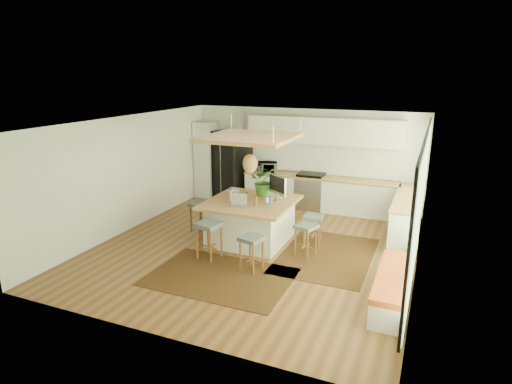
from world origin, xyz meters
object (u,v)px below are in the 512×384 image
at_px(fridge, 231,168).
at_px(island, 251,221).
at_px(stool_right_back, 313,229).
at_px(stool_near_left, 209,242).
at_px(monitor, 277,189).
at_px(stool_right_front, 306,239).
at_px(stool_near_right, 251,252).
at_px(stool_left_side, 201,217).
at_px(microwave, 267,166).
at_px(laptop, 238,200).
at_px(island_plant, 264,184).

distance_m(fridge, island, 3.44).
xyz_separation_m(fridge, island, (1.86, -2.86, -0.46)).
bearing_deg(stool_right_back, stool_near_left, -138.44).
distance_m(stool_right_back, monitor, 1.18).
bearing_deg(stool_near_left, stool_right_back, 41.56).
relative_size(stool_right_front, stool_right_back, 1.01).
bearing_deg(stool_near_left, stool_near_right, -8.67).
bearing_deg(monitor, stool_right_back, 39.67).
distance_m(stool_near_left, stool_near_right, 1.01).
relative_size(island, monitor, 3.03).
relative_size(stool_right_back, stool_left_side, 0.94).
bearing_deg(microwave, stool_left_side, -118.89).
bearing_deg(stool_left_side, laptop, -21.64).
height_order(stool_right_back, island_plant, island_plant).
bearing_deg(island_plant, fridge, 130.30).
bearing_deg(stool_right_front, stool_left_side, 172.10).
bearing_deg(monitor, laptop, -96.98).
height_order(island, laptop, laptop).
relative_size(stool_near_left, stool_right_back, 1.15).
distance_m(stool_right_back, island_plant, 1.51).
bearing_deg(stool_right_back, fridge, 141.99).
distance_m(fridge, monitor, 3.51).
bearing_deg(laptop, microwave, 89.43).
relative_size(island, stool_left_side, 2.61).
bearing_deg(stool_near_left, monitor, 58.27).
distance_m(stool_near_left, stool_right_front, 1.97).
xyz_separation_m(monitor, microwave, (-1.22, 2.50, -0.09)).
height_order(fridge, stool_right_back, fridge).
bearing_deg(monitor, stool_right_front, 0.29).
bearing_deg(monitor, stool_left_side, -138.17).
bearing_deg(microwave, island, -91.94).
bearing_deg(fridge, microwave, 18.35).
xyz_separation_m(stool_right_front, stool_left_side, (-2.68, 0.37, 0.00)).
xyz_separation_m(stool_right_front, laptop, (-1.47, -0.11, 0.70)).
distance_m(stool_near_right, laptop, 1.36).
xyz_separation_m(island, laptop, (-0.11, -0.41, 0.58)).
distance_m(stool_near_left, stool_left_side, 1.56).
xyz_separation_m(stool_near_left, laptop, (0.28, 0.78, 0.70)).
bearing_deg(stool_near_right, island, 114.06).
height_order(stool_near_right, laptop, laptop).
xyz_separation_m(stool_right_front, monitor, (-0.85, 0.59, 0.83)).
bearing_deg(microwave, monitor, -80.13).
bearing_deg(stool_right_front, laptop, -175.84).
height_order(laptop, island_plant, island_plant).
relative_size(fridge, stool_near_right, 3.00).
distance_m(laptop, island_plant, 0.98).
relative_size(stool_near_right, laptop, 1.91).
height_order(fridge, monitor, fridge).
relative_size(fridge, stool_near_left, 2.63).
height_order(stool_right_back, microwave, microwave).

